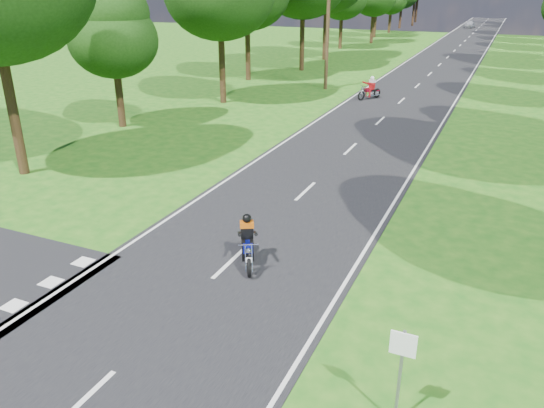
% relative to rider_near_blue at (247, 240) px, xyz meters
% --- Properties ---
extents(ground, '(160.00, 160.00, 0.00)m').
position_rel_rider_near_blue_xyz_m(ground, '(-0.49, -2.15, -0.74)').
color(ground, '#1A5814').
rests_on(ground, ground).
extents(main_road, '(7.00, 140.00, 0.02)m').
position_rel_rider_near_blue_xyz_m(main_road, '(-0.49, 47.85, -0.73)').
color(main_road, black).
rests_on(main_road, ground).
extents(road_markings, '(7.40, 140.00, 0.01)m').
position_rel_rider_near_blue_xyz_m(road_markings, '(-0.62, 45.98, -0.71)').
color(road_markings, silver).
rests_on(road_markings, main_road).
extents(telegraph_pole, '(1.20, 0.26, 8.00)m').
position_rel_rider_near_blue_xyz_m(telegraph_pole, '(-6.49, 25.85, 3.33)').
color(telegraph_pole, '#382616').
rests_on(telegraph_pole, ground).
extents(road_sign, '(0.45, 0.07, 2.00)m').
position_rel_rider_near_blue_xyz_m(road_sign, '(5.01, -4.16, 0.61)').
color(road_sign, slate).
rests_on(road_sign, ground).
extents(rider_near_blue, '(1.34, 1.78, 1.44)m').
position_rel_rider_near_blue_xyz_m(rider_near_blue, '(0.00, 0.00, 0.00)').
color(rider_near_blue, '#0C148C').
rests_on(rider_near_blue, main_road).
extents(rider_far_red, '(1.41, 1.88, 1.51)m').
position_rel_rider_near_blue_xyz_m(rider_far_red, '(-2.60, 23.50, 0.04)').
color(rider_far_red, maroon).
rests_on(rider_far_red, main_road).
extents(distant_car, '(1.67, 3.68, 1.23)m').
position_rel_rider_near_blue_xyz_m(distant_car, '(-2.00, 88.61, -0.11)').
color(distant_car, '#BABDC2').
rests_on(distant_car, main_road).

